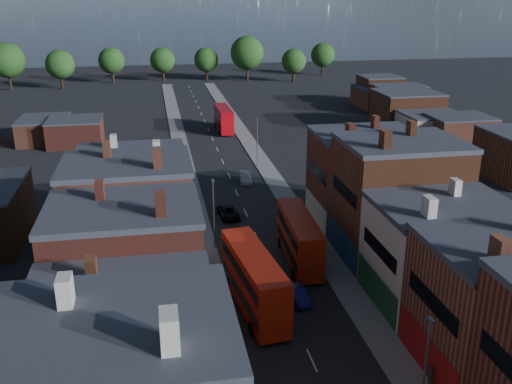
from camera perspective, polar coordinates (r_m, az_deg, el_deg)
name	(u,v)px	position (r m, az deg, el deg)	size (l,w,h in m)	color
pavement_west	(190,190)	(83.18, -6.58, 0.16)	(3.00, 200.00, 0.12)	gray
pavement_east	(278,185)	(84.90, 2.20, 0.69)	(3.00, 200.00, 0.12)	gray
terrace_west	(119,378)	(35.53, -13.55, -17.65)	(12.00, 80.00, 12.64)	brown
lamp_post_1	(426,365)	(39.90, 16.62, -16.22)	(0.25, 0.70, 8.12)	slate
lamp_post_2	(214,209)	(62.96, -4.25, -1.72)	(0.25, 0.70, 8.12)	slate
lamp_post_3	(257,139)	(92.73, 0.11, 5.33)	(0.25, 0.70, 8.12)	slate
bus_0	(254,280)	(51.76, -0.20, -8.78)	(4.33, 12.82, 5.43)	#B71E0A
bus_1	(299,238)	(60.65, 4.34, -4.57)	(3.33, 11.95, 5.12)	#9E1E09
bus_2	(224,118)	(118.06, -3.26, 7.36)	(2.99, 11.28, 4.85)	#B9080E
car_1	(299,295)	(54.14, 4.27, -10.23)	(1.37, 3.93, 1.30)	navy
car_2	(228,212)	(72.90, -2.78, -2.06)	(2.24, 4.87, 1.35)	black
car_3	(246,178)	(86.27, -1.04, 1.40)	(1.74, 4.27, 1.24)	silver
ped_1	(205,310)	(51.34, -5.14, -11.68)	(0.80, 0.44, 1.64)	#3C1918
ped_3	(430,375)	(45.43, 17.05, -17.12)	(1.03, 0.47, 1.75)	#545148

